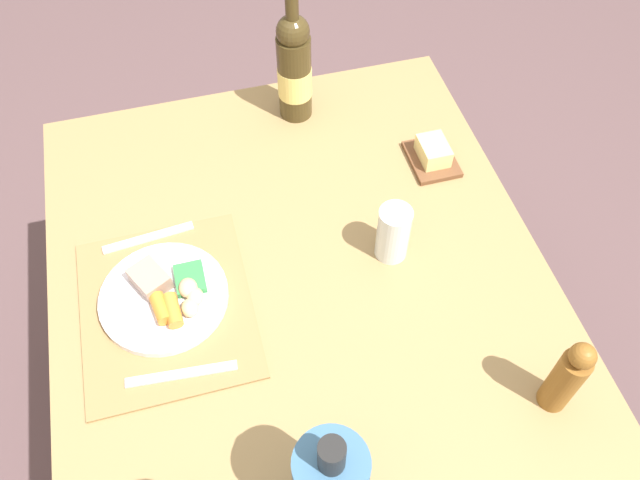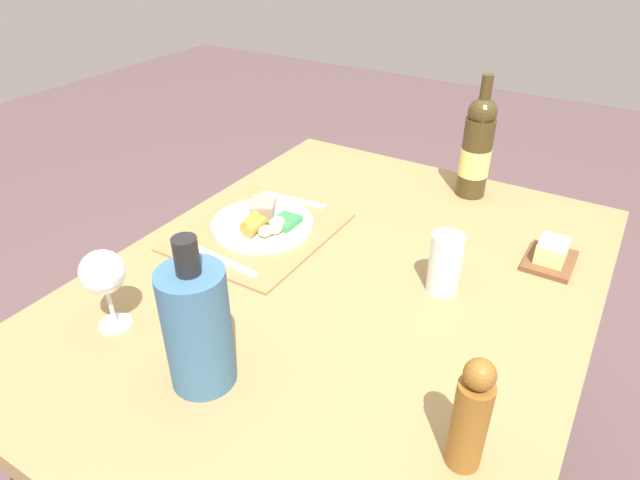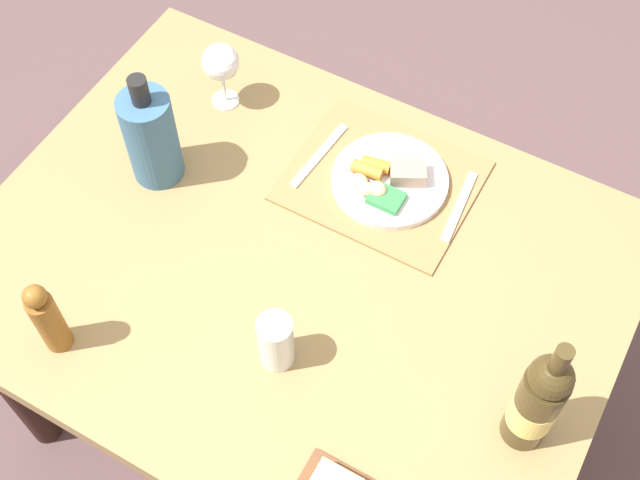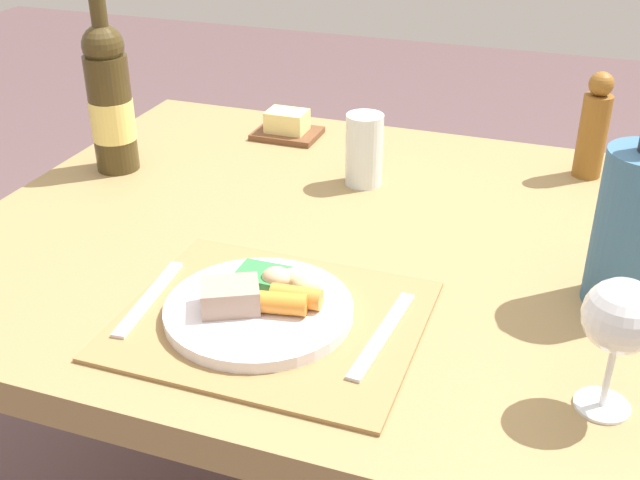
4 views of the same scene
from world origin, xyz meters
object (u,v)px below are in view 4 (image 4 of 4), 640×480
object	(u,v)px
cooler_bottle	(637,227)
water_tumbler	(364,154)
pepper_mill	(594,128)
wine_bottle	(110,100)
dinner_plate	(261,304)
fork	(149,298)
knife	(383,334)
dining_table	(371,289)
butter_dish	(287,126)
wine_glass	(621,319)

from	to	relation	value
cooler_bottle	water_tumbler	bearing A→B (deg)	150.37
pepper_mill	wine_bottle	xyz separation A→B (m)	(-0.82, -0.26, 0.04)
dinner_plate	wine_bottle	xyz separation A→B (m)	(-0.45, 0.37, 0.11)
cooler_bottle	wine_bottle	world-z (taller)	wine_bottle
dinner_plate	fork	size ratio (longest dim) A/B	1.32
dinner_plate	knife	xyz separation A→B (m)	(0.16, 0.01, -0.01)
knife	wine_bottle	xyz separation A→B (m)	(-0.61, 0.36, 0.12)
dining_table	fork	size ratio (longest dim) A/B	6.83
pepper_mill	water_tumbler	size ratio (longest dim) A/B	1.50
butter_dish	water_tumbler	bearing A→B (deg)	-38.44
pepper_mill	wine_bottle	world-z (taller)	wine_bottle
fork	wine_bottle	bearing A→B (deg)	121.77
dining_table	butter_dish	bearing A→B (deg)	128.63
dining_table	pepper_mill	bearing A→B (deg)	50.57
dinner_plate	pepper_mill	size ratio (longest dim) A/B	1.28
dinner_plate	dining_table	bearing A→B (deg)	73.87
fork	wine_glass	world-z (taller)	wine_glass
dinner_plate	wine_bottle	bearing A→B (deg)	140.80
cooler_bottle	dinner_plate	bearing A→B (deg)	-155.54
cooler_bottle	water_tumbler	size ratio (longest dim) A/B	2.16
fork	wine_glass	distance (m)	0.59
fork	water_tumbler	world-z (taller)	water_tumbler
wine_glass	fork	bearing A→B (deg)	178.47
wine_glass	pepper_mill	xyz separation A→B (m)	(-0.05, 0.66, -0.03)
dinner_plate	butter_dish	xyz separation A→B (m)	(-0.21, 0.62, 0.00)
butter_dish	dining_table	bearing A→B (deg)	-51.37
butter_dish	pepper_mill	bearing A→B (deg)	0.10
water_tumbler	dining_table	bearing A→B (deg)	-68.72
wine_bottle	dinner_plate	bearing A→B (deg)	-39.20
dinner_plate	water_tumbler	distance (m)	0.46
wine_glass	wine_bottle	size ratio (longest dim) A/B	0.50
dinner_plate	water_tumbler	world-z (taller)	water_tumbler
knife	wine_bottle	distance (m)	0.72
dining_table	knife	distance (m)	0.29
dining_table	wine_glass	distance (m)	0.51
butter_dish	fork	bearing A→B (deg)	-84.90
wine_glass	butter_dish	size ratio (longest dim) A/B	1.25
water_tumbler	cooler_bottle	bearing A→B (deg)	-29.63
dinner_plate	wine_glass	size ratio (longest dim) A/B	1.52
dinner_plate	fork	xyz separation A→B (m)	(-0.16, -0.02, -0.01)
knife	cooler_bottle	distance (m)	0.36
dining_table	butter_dish	distance (m)	0.48
wine_glass	dining_table	bearing A→B (deg)	139.86
water_tumbler	butter_dish	bearing A→B (deg)	141.56
fork	knife	bearing A→B (deg)	-1.11
dinner_plate	butter_dish	world-z (taller)	dinner_plate
pepper_mill	cooler_bottle	size ratio (longest dim) A/B	0.70
cooler_bottle	wine_bottle	xyz separation A→B (m)	(-0.89, 0.16, 0.02)
knife	water_tumbler	world-z (taller)	water_tumbler
fork	water_tumbler	distance (m)	0.50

